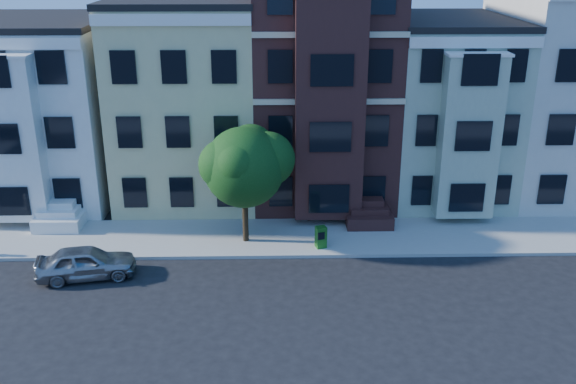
{
  "coord_description": "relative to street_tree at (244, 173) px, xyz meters",
  "views": [
    {
      "loc": [
        -2.52,
        -18.86,
        12.66
      ],
      "look_at": [
        -2.04,
        3.12,
        4.2
      ],
      "focal_mm": 40.0,
      "sensor_mm": 36.0,
      "label": 1
    }
  ],
  "objects": [
    {
      "name": "ground",
      "position": [
        3.86,
        -7.57,
        -3.41
      ],
      "size": [
        120.0,
        120.0,
        0.0
      ],
      "primitive_type": "plane",
      "color": "black"
    },
    {
      "name": "far_sidewalk",
      "position": [
        3.86,
        0.43,
        -3.34
      ],
      "size": [
        60.0,
        4.0,
        0.15
      ],
      "primitive_type": "cube",
      "color": "#9E9B93",
      "rests_on": "ground"
    },
    {
      "name": "house_white",
      "position": [
        -11.14,
        6.93,
        1.09
      ],
      "size": [
        8.0,
        9.0,
        9.0
      ],
      "primitive_type": "cube",
      "color": "white",
      "rests_on": "ground"
    },
    {
      "name": "house_yellow",
      "position": [
        -3.14,
        6.93,
        1.59
      ],
      "size": [
        7.0,
        9.0,
        10.0
      ],
      "primitive_type": "cube",
      "color": "#CFC287",
      "rests_on": "ground"
    },
    {
      "name": "house_brown",
      "position": [
        3.86,
        6.93,
        2.59
      ],
      "size": [
        7.0,
        9.0,
        12.0
      ],
      "primitive_type": "cube",
      "color": "#391A17",
      "rests_on": "ground"
    },
    {
      "name": "house_green",
      "position": [
        10.36,
        6.93,
        1.09
      ],
      "size": [
        6.0,
        9.0,
        9.0
      ],
      "primitive_type": "cube",
      "color": "#A4B498",
      "rests_on": "ground"
    },
    {
      "name": "house_cream",
      "position": [
        17.36,
        6.93,
        2.09
      ],
      "size": [
        8.0,
        9.0,
        11.0
      ],
      "primitive_type": "cube",
      "color": "beige",
      "rests_on": "ground"
    },
    {
      "name": "street_tree",
      "position": [
        0.0,
        0.0,
        0.0
      ],
      "size": [
        7.15,
        7.15,
        6.53
      ],
      "primitive_type": null,
      "rotation": [
        0.0,
        0.0,
        0.34
      ],
      "color": "#1E4E1A",
      "rests_on": "far_sidewalk"
    },
    {
      "name": "parked_car",
      "position": [
        -6.35,
        -3.06,
        -2.74
      ],
      "size": [
        4.16,
        2.26,
        1.34
      ],
      "primitive_type": "imported",
      "rotation": [
        0.0,
        0.0,
        1.75
      ],
      "color": "#94969A",
      "rests_on": "ground"
    },
    {
      "name": "newspaper_box",
      "position": [
        3.35,
        -0.77,
        -2.77
      ],
      "size": [
        0.54,
        0.51,
        0.98
      ],
      "primitive_type": "cube",
      "rotation": [
        0.0,
        0.0,
        0.3
      ],
      "color": "#185B18",
      "rests_on": "far_sidewalk"
    }
  ]
}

